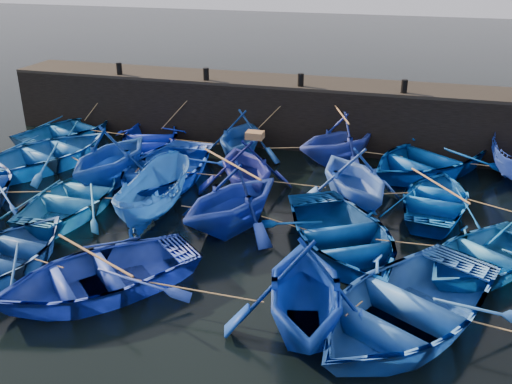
# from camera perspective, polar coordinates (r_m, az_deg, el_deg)

# --- Properties ---
(ground) EXTENTS (120.00, 120.00, 0.00)m
(ground) POSITION_cam_1_polar(r_m,az_deg,el_deg) (15.40, -3.33, -6.98)
(ground) COLOR black
(ground) RESTS_ON ground
(quay_wall) EXTENTS (26.00, 2.50, 2.50)m
(quay_wall) POSITION_cam_1_polar(r_m,az_deg,el_deg) (24.32, 4.82, 7.82)
(quay_wall) COLOR black
(quay_wall) RESTS_ON ground
(quay_top) EXTENTS (26.00, 2.50, 0.12)m
(quay_top) POSITION_cam_1_polar(r_m,az_deg,el_deg) (23.99, 4.93, 10.83)
(quay_top) COLOR black
(quay_top) RESTS_ON quay_wall
(bollard_0) EXTENTS (0.24, 0.24, 0.50)m
(bollard_0) POSITION_cam_1_polar(r_m,az_deg,el_deg) (25.85, -13.52, 11.91)
(bollard_0) COLOR black
(bollard_0) RESTS_ON quay_top
(bollard_1) EXTENTS (0.24, 0.24, 0.50)m
(bollard_1) POSITION_cam_1_polar(r_m,az_deg,el_deg) (24.17, -5.01, 11.67)
(bollard_1) COLOR black
(bollard_1) RESTS_ON quay_top
(bollard_2) EXTENTS (0.24, 0.24, 0.50)m
(bollard_2) POSITION_cam_1_polar(r_m,az_deg,el_deg) (23.07, 4.50, 11.12)
(bollard_2) COLOR black
(bollard_2) RESTS_ON quay_top
(bollard_3) EXTENTS (0.24, 0.24, 0.50)m
(bollard_3) POSITION_cam_1_polar(r_m,az_deg,el_deg) (22.62, 14.61, 10.19)
(bollard_3) COLOR black
(bollard_3) RESTS_ON quay_top
(boat_0) EXTENTS (5.02, 5.69, 0.98)m
(boat_0) POSITION_cam_1_polar(r_m,az_deg,el_deg) (25.92, -18.14, 5.96)
(boat_0) COLOR navy
(boat_0) RESTS_ON ground
(boat_1) EXTENTS (4.71, 5.58, 0.99)m
(boat_1) POSITION_cam_1_polar(r_m,az_deg,el_deg) (23.86, -10.63, 5.29)
(boat_1) COLOR #061893
(boat_1) RESTS_ON ground
(boat_2) EXTENTS (3.53, 3.99, 1.97)m
(boat_2) POSITION_cam_1_polar(r_m,az_deg,el_deg) (22.23, -1.55, 5.66)
(boat_2) COLOR navy
(boat_2) RESTS_ON ground
(boat_3) EXTENTS (4.92, 4.97, 1.98)m
(boat_3) POSITION_cam_1_polar(r_m,az_deg,el_deg) (22.08, 8.28, 5.31)
(boat_3) COLOR #263CAE
(boat_3) RESTS_ON ground
(boat_4) EXTENTS (6.82, 7.15, 1.21)m
(boat_4) POSITION_cam_1_polar(r_m,az_deg,el_deg) (21.89, 16.83, 3.29)
(boat_4) COLOR navy
(boat_4) RESTS_ON ground
(boat_6) EXTENTS (5.54, 6.37, 1.10)m
(boat_6) POSITION_cam_1_polar(r_m,az_deg,el_deg) (23.02, -20.11, 3.70)
(boat_6) COLOR #1553A7
(boat_6) RESTS_ON ground
(boat_7) EXTENTS (3.95, 4.47, 2.19)m
(boat_7) POSITION_cam_1_polar(r_m,az_deg,el_deg) (20.45, -14.31, 3.63)
(boat_7) COLOR #103B93
(boat_7) RESTS_ON ground
(boat_8) EXTENTS (4.05, 5.61, 1.15)m
(boat_8) POSITION_cam_1_polar(r_m,az_deg,el_deg) (20.21, -9.27, 2.26)
(boat_8) COLOR #0F3BBE
(boat_8) RESTS_ON ground
(boat_9) EXTENTS (4.71, 4.90, 1.99)m
(boat_9) POSITION_cam_1_polar(r_m,az_deg,el_deg) (19.06, -0.98, 2.59)
(boat_9) COLOR navy
(boat_9) RESTS_ON ground
(boat_10) EXTENTS (4.99, 5.19, 2.10)m
(boat_10) POSITION_cam_1_polar(r_m,az_deg,el_deg) (18.34, 9.84, 1.57)
(boat_10) COLOR blue
(boat_10) RESTS_ON ground
(boat_11) EXTENTS (3.61, 4.69, 0.90)m
(boat_11) POSITION_cam_1_polar(r_m,az_deg,el_deg) (18.81, 17.66, -0.66)
(boat_11) COLOR #0546A1
(boat_11) RESTS_ON ground
(boat_14) EXTENTS (3.41, 4.74, 0.98)m
(boat_14) POSITION_cam_1_polar(r_m,az_deg,el_deg) (18.89, -17.58, -0.42)
(boat_14) COLOR blue
(boat_14) RESTS_ON ground
(boat_15) EXTENTS (1.65, 4.13, 1.58)m
(boat_15) POSITION_cam_1_polar(r_m,az_deg,el_deg) (17.62, -10.21, -0.32)
(boat_15) COLOR #2056A4
(boat_15) RESTS_ON ground
(boat_16) EXTENTS (4.68, 4.96, 2.06)m
(boat_16) POSITION_cam_1_polar(r_m,az_deg,el_deg) (16.60, -2.43, -0.57)
(boat_16) COLOR navy
(boat_16) RESTS_ON ground
(boat_17) EXTENTS (5.94, 6.48, 1.10)m
(boat_17) POSITION_cam_1_polar(r_m,az_deg,el_deg) (15.70, 8.59, -4.29)
(boat_17) COLOR navy
(boat_17) RESTS_ON ground
(boat_18) EXTENTS (5.05, 5.31, 0.90)m
(boat_18) POSITION_cam_1_polar(r_m,az_deg,el_deg) (15.88, 21.71, -5.91)
(boat_18) COLOR blue
(boat_18) RESTS_ON ground
(boat_21) EXTENTS (3.67, 4.83, 0.94)m
(boat_21) POSITION_cam_1_polar(r_m,az_deg,el_deg) (16.08, -24.06, -5.86)
(boat_21) COLOR navy
(boat_21) RESTS_ON ground
(boat_22) EXTENTS (5.98, 6.09, 1.03)m
(boat_22) POSITION_cam_1_polar(r_m,az_deg,el_deg) (14.37, -15.69, -7.94)
(boat_22) COLOR #1C36AA
(boat_22) RESTS_ON ground
(boat_23) EXTENTS (4.36, 4.77, 2.13)m
(boat_23) POSITION_cam_1_polar(r_m,az_deg,el_deg) (12.36, 4.89, -9.63)
(boat_23) COLOR #092E96
(boat_23) RESTS_ON ground
(boat_24) EXTENTS (6.38, 7.01, 1.19)m
(boat_24) POSITION_cam_1_polar(r_m,az_deg,el_deg) (13.02, 14.58, -11.00)
(boat_24) COLOR blue
(boat_24) RESTS_ON ground
(wooden_crate) EXTENTS (0.56, 0.43, 0.24)m
(wooden_crate) POSITION_cam_1_polar(r_m,az_deg,el_deg) (18.60, -0.12, 5.70)
(wooden_crate) COLOR brown
(wooden_crate) RESTS_ON boat_9
(mooring_ropes) EXTENTS (18.20, 11.87, 2.10)m
(mooring_ropes) POSITION_cam_1_polar(r_m,az_deg,el_deg) (19.29, 0.76, 2.48)
(mooring_ropes) COLOR tan
(mooring_ropes) RESTS_ON ground
(loose_oars) EXTENTS (10.17, 12.66, 1.22)m
(loose_oars) POSITION_cam_1_polar(r_m,az_deg,el_deg) (17.22, 3.59, 2.10)
(loose_oars) COLOR #99724C
(loose_oars) RESTS_ON ground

